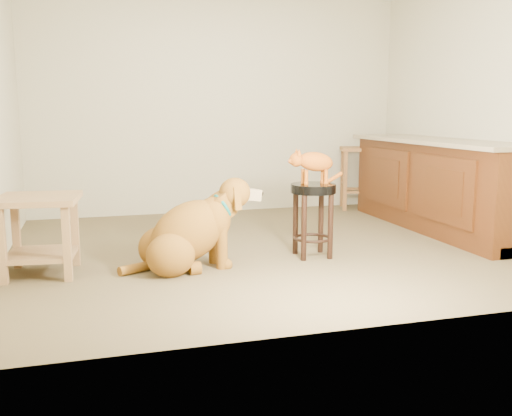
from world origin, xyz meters
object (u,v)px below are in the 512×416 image
object	(u,v)px
padded_stool	(313,205)
wood_stool	(357,177)
tabby_kitten	(312,163)
golden_retriever	(190,234)
side_table	(40,223)

from	to	relation	value
padded_stool	wood_stool	size ratio (longest dim) A/B	0.80
padded_stool	tabby_kitten	size ratio (longest dim) A/B	1.18
padded_stool	golden_retriever	size ratio (longest dim) A/B	0.52
side_table	wood_stool	bearing A→B (deg)	29.44
side_table	tabby_kitten	xyz separation A→B (m)	(2.16, -0.06, 0.40)
padded_stool	tabby_kitten	xyz separation A→B (m)	(-0.01, 0.00, 0.36)
tabby_kitten	golden_retriever	bearing A→B (deg)	-172.24
wood_stool	tabby_kitten	distance (m)	2.57
padded_stool	side_table	size ratio (longest dim) A/B	0.98
golden_retriever	wood_stool	bearing A→B (deg)	33.96
tabby_kitten	wood_stool	bearing A→B (deg)	57.96
side_table	tabby_kitten	bearing A→B (deg)	-1.53
wood_stool	tabby_kitten	world-z (taller)	tabby_kitten
side_table	padded_stool	bearing A→B (deg)	-1.57
padded_stool	golden_retriever	bearing A→B (deg)	-174.91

